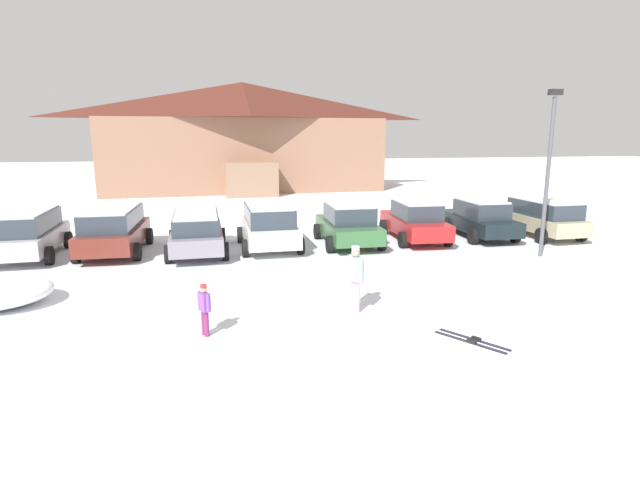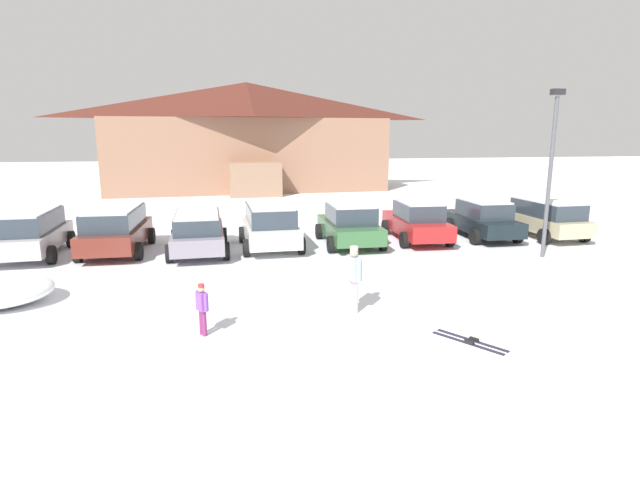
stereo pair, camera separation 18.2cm
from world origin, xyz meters
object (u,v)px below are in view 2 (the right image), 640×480
ski_lodge (248,136)px  parked_white_suv (270,225)px  pair_of_skis (470,341)px  lamp_post (551,166)px  parked_black_sedan (482,219)px  parked_grey_wagon (198,230)px  parked_green_coupe (350,224)px  parked_beige_suv (546,217)px  parked_silver_wagon (30,232)px  skier_child_in_purple_jacket (202,306)px  skier_adult_in_blue_parka (354,275)px  parked_maroon_van (116,228)px  parked_red_sedan (417,221)px

ski_lodge → parked_white_suv: (-0.39, -21.12, -3.25)m
pair_of_skis → lamp_post: lamp_post is taller
parked_white_suv → parked_black_sedan: 9.01m
parked_grey_wagon → parked_green_coupe: 5.84m
parked_black_sedan → parked_beige_suv: (2.70, -0.49, 0.05)m
parked_white_suv → pair_of_skis: (3.27, -9.80, -0.90)m
parked_silver_wagon → pair_of_skis: size_ratio=2.83×
parked_beige_suv → skier_child_in_purple_jacket: bearing=-150.0°
parked_black_sedan → skier_child_in_purple_jacket: 14.18m
parked_grey_wagon → lamp_post: (12.14, -3.12, 2.42)m
parked_silver_wagon → parked_black_sedan: bearing=0.0°
parked_beige_suv → parked_silver_wagon: bearing=178.6°
parked_grey_wagon → lamp_post: size_ratio=0.79×
parked_grey_wagon → parked_white_suv: bearing=4.8°
parked_black_sedan → lamp_post: bearing=-82.9°
parked_black_sedan → parked_grey_wagon: bearing=-177.6°
skier_child_in_purple_jacket → skier_adult_in_blue_parka: skier_adult_in_blue_parka is taller
parked_silver_wagon → parked_green_coupe: 11.69m
parked_maroon_van → lamp_post: 15.75m
ski_lodge → parked_grey_wagon: ski_lodge is taller
parked_red_sedan → parked_maroon_van: bearing=179.3°
parked_green_coupe → skier_adult_in_blue_parka: size_ratio=2.52×
ski_lodge → skier_adult_in_blue_parka: 28.84m
parked_white_suv → lamp_post: 10.30m
lamp_post → parked_maroon_van: bearing=166.2°
parked_maroon_van → skier_adult_in_blue_parka: size_ratio=2.72×
parked_red_sedan → skier_adult_in_blue_parka: (-4.76, -7.74, 0.11)m
skier_child_in_purple_jacket → pair_of_skis: (5.56, -1.50, -0.64)m
skier_adult_in_blue_parka → parked_black_sedan: bearing=45.3°
ski_lodge → parked_maroon_van: size_ratio=4.77×
parked_red_sedan → parked_beige_suv: (5.63, -0.44, 0.04)m
parked_grey_wagon → parked_black_sedan: size_ratio=1.04×
parked_silver_wagon → skier_child_in_purple_jacket: (6.24, -8.54, -0.25)m
parked_white_suv → parked_silver_wagon: bearing=178.3°
parked_silver_wagon → skier_child_in_purple_jacket: bearing=-53.8°
parked_grey_wagon → parked_green_coupe: bearing=1.7°
parked_maroon_van → skier_adult_in_blue_parka: 10.53m
parked_beige_suv → parked_maroon_van: bearing=178.0°
pair_of_skis → skier_adult_in_blue_parka: bearing=130.6°
parked_black_sedan → parked_green_coupe: bearing=-176.9°
parked_maroon_van → lamp_post: size_ratio=0.78×
parked_maroon_van → parked_beige_suv: size_ratio=1.10×
skier_adult_in_blue_parka → pair_of_skis: 3.14m
ski_lodge → parked_red_sedan: 21.92m
parked_green_coupe → parked_grey_wagon: bearing=-178.3°
ski_lodge → skier_adult_in_blue_parka: ski_lodge is taller
parked_silver_wagon → lamp_post: (17.99, -3.59, 2.35)m
skier_child_in_purple_jacket → skier_adult_in_blue_parka: 3.70m
parked_grey_wagon → lamp_post: lamp_post is taller
lamp_post → parked_silver_wagon: bearing=168.7°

